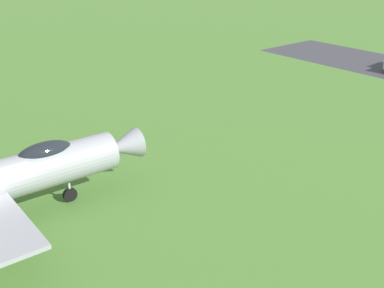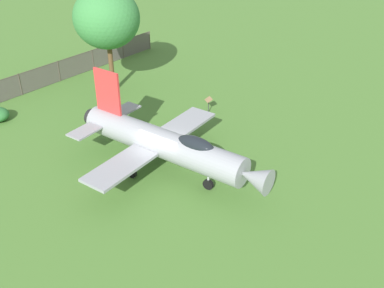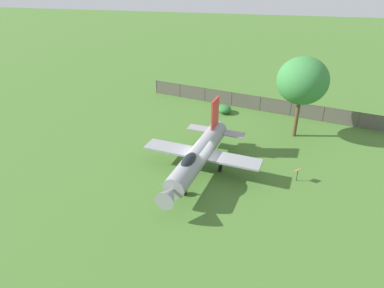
# 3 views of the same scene
# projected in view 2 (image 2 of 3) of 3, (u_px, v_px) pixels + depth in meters

# --- Properties ---
(ground_plane) EXTENTS (200.00, 200.00, 0.00)m
(ground_plane) POSITION_uv_depth(u_px,v_px,m) (163.00, 171.00, 25.17)
(ground_plane) COLOR #47722D
(display_jet) EXTENTS (9.90, 12.11, 5.17)m
(display_jet) POSITION_uv_depth(u_px,v_px,m) (167.00, 144.00, 24.04)
(display_jet) COLOR gray
(display_jet) RESTS_ON ground_plane
(shade_tree) EXTENTS (4.76, 4.81, 7.91)m
(shade_tree) POSITION_uv_depth(u_px,v_px,m) (107.00, 18.00, 31.71)
(shade_tree) COLOR brown
(shade_tree) RESTS_ON ground_plane
(perimeter_fence) EXTENTS (27.38, 6.79, 1.74)m
(perimeter_fence) POSITION_uv_depth(u_px,v_px,m) (20.00, 84.00, 33.51)
(perimeter_fence) COLOR #4C4238
(perimeter_fence) RESTS_ON ground_plane
(info_plaque) EXTENTS (0.71, 0.70, 1.14)m
(info_plaque) POSITION_uv_depth(u_px,v_px,m) (209.00, 102.00, 30.98)
(info_plaque) COLOR #333333
(info_plaque) RESTS_ON ground_plane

